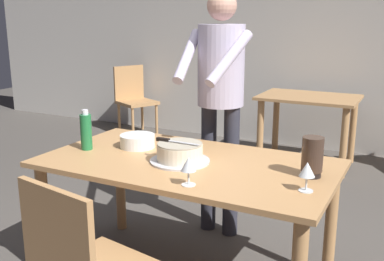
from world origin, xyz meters
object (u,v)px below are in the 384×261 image
(plate_stack, at_px, (137,141))
(person_cutting_cake, at_px, (220,87))
(water_bottle, at_px, (86,131))
(main_dining_table, at_px, (187,178))
(cake_on_platter, at_px, (180,153))
(wine_glass_far, at_px, (189,165))
(hurricane_lamp, at_px, (312,157))
(cake_knife, at_px, (169,141))
(background_chair_2, at_px, (134,97))
(background_table, at_px, (308,111))
(wine_glass_near, at_px, (307,170))

(plate_stack, bearing_deg, person_cutting_cake, 60.33)
(plate_stack, relative_size, water_bottle, 0.88)
(main_dining_table, relative_size, plate_stack, 7.58)
(cake_on_platter, xyz_separation_m, wine_glass_far, (0.21, -0.30, 0.05))
(water_bottle, relative_size, hurricane_lamp, 1.19)
(cake_knife, height_order, water_bottle, water_bottle)
(background_chair_2, bearing_deg, cake_knife, -52.46)
(background_table, bearing_deg, plate_stack, -101.63)
(main_dining_table, distance_m, person_cutting_cake, 0.80)
(main_dining_table, bearing_deg, water_bottle, -173.43)
(plate_stack, distance_m, background_table, 2.50)
(wine_glass_near, distance_m, wine_glass_far, 0.56)
(cake_knife, height_order, wine_glass_near, wine_glass_near)
(cake_on_platter, bearing_deg, person_cutting_cake, 95.31)
(hurricane_lamp, bearing_deg, cake_on_platter, -172.21)
(wine_glass_far, relative_size, background_table, 0.14)
(water_bottle, bearing_deg, hurricane_lamp, 5.93)
(person_cutting_cake, bearing_deg, background_chair_2, 135.54)
(cake_knife, relative_size, person_cutting_cake, 0.16)
(wine_glass_near, bearing_deg, wine_glass_far, -160.83)
(wine_glass_far, bearing_deg, cake_on_platter, 125.30)
(cake_knife, distance_m, background_chair_2, 3.62)
(cake_knife, distance_m, plate_stack, 0.35)
(main_dining_table, xyz_separation_m, water_bottle, (-0.66, -0.08, 0.22))
(cake_on_platter, relative_size, hurricane_lamp, 1.62)
(plate_stack, distance_m, background_chair_2, 3.32)
(cake_on_platter, xyz_separation_m, background_chair_2, (-2.27, 2.86, -0.31))
(cake_on_platter, distance_m, person_cutting_cake, 0.75)
(cake_on_platter, relative_size, wine_glass_far, 2.36)
(main_dining_table, distance_m, hurricane_lamp, 0.72)
(wine_glass_near, relative_size, background_table, 0.14)
(plate_stack, relative_size, hurricane_lamp, 1.05)
(main_dining_table, distance_m, background_chair_2, 3.64)
(main_dining_table, bearing_deg, wine_glass_far, -61.04)
(person_cutting_cake, bearing_deg, hurricane_lamp, -37.45)
(plate_stack, xyz_separation_m, background_chair_2, (-1.89, 2.72, -0.30))
(wine_glass_near, relative_size, person_cutting_cake, 0.08)
(plate_stack, bearing_deg, main_dining_table, -14.74)
(person_cutting_cake, bearing_deg, background_table, 84.38)
(cake_on_platter, distance_m, background_chair_2, 3.66)
(cake_knife, height_order, person_cutting_cake, person_cutting_cake)
(main_dining_table, bearing_deg, cake_knife, -161.90)
(cake_on_platter, relative_size, background_chair_2, 0.38)
(background_table, bearing_deg, person_cutting_cake, -95.62)
(water_bottle, height_order, background_table, water_bottle)
(cake_on_platter, relative_size, wine_glass_near, 2.36)
(water_bottle, bearing_deg, main_dining_table, 6.57)
(main_dining_table, bearing_deg, wine_glass_near, -11.92)
(wine_glass_far, height_order, background_table, wine_glass_far)
(wine_glass_near, height_order, background_table, wine_glass_near)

